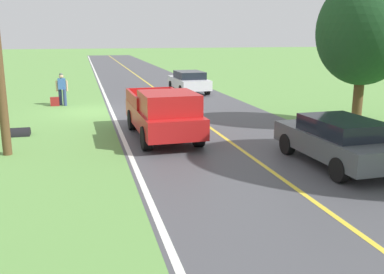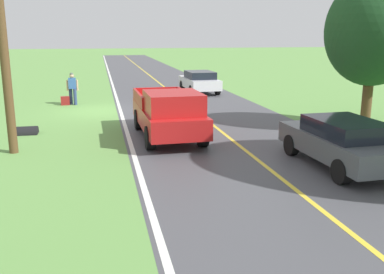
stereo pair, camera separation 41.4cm
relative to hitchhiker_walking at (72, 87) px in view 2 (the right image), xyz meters
The scene contains 12 objects.
ground_plane 2.96m from the hitchhiker_walking, 120.96° to the left, with size 200.00×200.00×0.00m, color #609347.
road_surface 6.61m from the hitchhiker_walking, 158.52° to the left, with size 7.69×120.00×0.00m, color #47474C.
lane_edge_line 3.54m from the hitchhiker_walking, 135.31° to the left, with size 0.16×117.60×0.00m, color silver.
lane_centre_line 6.61m from the hitchhiker_walking, 158.52° to the left, with size 0.14×117.60×0.00m, color gold.
hitchhiker_walking is the anchor object (origin of this frame).
suitcase_carried 0.86m from the hitchhiker_walking, 15.13° to the left, with size 0.20×0.46×0.48m, color maroon.
pickup_truck_passing 9.70m from the hitchhiker_walking, 113.61° to the left, with size 2.20×5.45×1.82m.
tree_far_side_near 15.18m from the hitchhiker_walking, 143.86° to the left, with size 3.73×3.73×6.03m.
sedan_mid_oncoming 15.69m from the hitchhiker_walking, 121.56° to the left, with size 2.03×4.45×1.41m.
sedan_near_oncoming 8.60m from the hitchhiker_walking, 156.65° to the right, with size 2.01×4.44×1.41m.
utility_pole_roadside 10.21m from the hitchhiker_walking, 82.00° to the left, with size 0.28×0.28×7.10m, color brown.
drainage_culvert 7.24m from the hitchhiker_walking, 78.98° to the left, with size 0.60×0.60×0.80m, color black.
Camera 2 is at (-0.03, 21.78, 3.75)m, focal length 40.17 mm.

